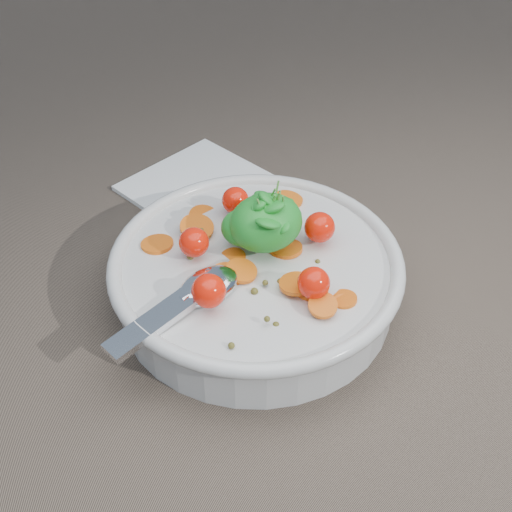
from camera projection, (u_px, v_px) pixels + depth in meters
name	position (u px, v px, depth m)	size (l,w,h in m)	color
ground	(218.00, 290.00, 0.62)	(6.00, 6.00, 0.00)	#6F5F4F
bowl	(256.00, 274.00, 0.59)	(0.29, 0.27, 0.12)	silver
napkin	(196.00, 184.00, 0.76)	(0.15, 0.13, 0.01)	white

